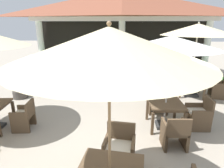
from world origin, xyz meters
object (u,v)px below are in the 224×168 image
Objects in this scene: patio_umbrella_mid_left at (171,43)px; patio_chair_mid_left_north at (157,100)px; patio_table_far_back at (191,80)px; patio_chair_mid_left_east at (199,114)px; patio_chair_mid_right_north at (120,148)px; patio_chair_far_back_east at (219,87)px; patio_umbrella_mid_right at (109,47)px; patio_chair_far_back_west at (164,84)px; patio_umbrella_far_back at (198,30)px; patio_table_mid_left at (165,106)px; terracotta_urn at (108,82)px; patio_chair_near_foreground_east at (24,116)px; patio_chair_mid_left_south at (175,132)px; potted_palm_left_edge at (20,90)px.

patio_chair_mid_left_north is (-0.05, 0.97, -1.97)m from patio_umbrella_mid_left.
patio_chair_mid_left_north is 0.81× the size of patio_table_far_back.
patio_umbrella_mid_left is 2.90× the size of patio_chair_mid_left_east.
patio_chair_mid_right_north is 5.67m from patio_chair_far_back_east.
patio_chair_far_back_west is (1.90, 5.52, -2.18)m from patio_umbrella_mid_right.
patio_chair_far_back_west is (-1.05, 0.17, -2.21)m from patio_umbrella_far_back.
patio_umbrella_far_back is (1.57, 2.67, 1.97)m from patio_table_mid_left.
terracotta_urn is (-0.58, 6.39, -2.41)m from patio_umbrella_mid_right.
patio_chair_mid_left_east is at bearing -90.23° from patio_chair_near_foreground_east.
patio_chair_near_foreground_east is at bearing 138.05° from patio_umbrella_mid_right.
patio_chair_mid_left_north is 2.01× the size of terracotta_urn.
patio_chair_mid_left_south is at bearing 50.38° from patio_umbrella_mid_right.
patio_chair_mid_left_east is 0.31× the size of patio_umbrella_far_back.
patio_chair_far_back_east is (1.05, -0.17, -2.21)m from patio_umbrella_far_back.
patio_umbrella_mid_left is at bearing 142.92° from patio_chair_far_back_east.
patio_chair_near_foreground_east is 4.05m from patio_chair_mid_left_south.
patio_chair_far_back_west is 2.12m from patio_chair_far_back_east.
patio_chair_mid_left_south is (0.05, -0.97, -0.24)m from patio_table_mid_left.
patio_chair_far_back_west is at bearing -59.47° from patio_chair_near_foreground_east.
patio_umbrella_mid_right is at bearing -116.99° from patio_table_mid_left.
patio_chair_far_back_east reaches higher than patio_table_mid_left.
patio_umbrella_mid_right is at bearing -118.78° from patio_table_far_back.
patio_chair_near_foreground_east is 0.86× the size of patio_table_mid_left.
patio_chair_mid_left_south is 0.66× the size of potted_palm_left_edge.
patio_chair_mid_right_north is 0.68× the size of potted_palm_left_edge.
potted_palm_left_edge is (-4.09, 3.57, -0.10)m from patio_chair_mid_right_north.
patio_chair_mid_left_east reaches higher than terracotta_urn.
patio_umbrella_far_back is (0.60, 2.62, 2.22)m from patio_chair_mid_left_east.
patio_chair_mid_left_south is 5.09m from terracotta_urn.
patio_umbrella_mid_left is at bearing -19.81° from potted_palm_left_edge.
patio_chair_mid_left_east is at bearing -51.29° from terracotta_urn.
patio_chair_far_back_west is at bearing -104.73° from patio_chair_mid_right_north.
patio_chair_mid_left_east is 2.05× the size of terracotta_urn.
patio_chair_near_foreground_east is at bearing -174.78° from patio_umbrella_mid_left.
patio_chair_far_back_west is (-1.05, 0.17, -0.23)m from patio_table_far_back.
patio_umbrella_far_back reaches higher than patio_umbrella_mid_left.
patio_umbrella_mid_left reaches higher than patio_chair_near_foreground_east.
patio_table_mid_left reaches higher than patio_table_far_back.
patio_chair_mid_left_north is at bearing -107.62° from patio_chair_mid_right_north.
patio_table_far_back is 1.08m from patio_chair_far_back_east.
patio_umbrella_mid_left is (3.95, 0.36, 1.99)m from patio_chair_near_foreground_east.
patio_chair_mid_left_north is at bearing -76.11° from patio_chair_near_foreground_east.
patio_chair_mid_left_east is at bearing 3.04° from patio_table_mid_left.
patio_chair_near_foreground_east is 7.17m from patio_chair_far_back_east.
patio_umbrella_mid_left is at bearing 90.00° from patio_chair_mid_left_south.
patio_chair_mid_left_south is 4.52m from patio_umbrella_far_back.
patio_chair_mid_left_north reaches higher than patio_chair_near_foreground_east.
patio_umbrella_mid_right is 6.23m from patio_chair_far_back_west.
patio_chair_near_foreground_east is at bearing 15.86° from patio_chair_mid_left_north.
patio_chair_mid_right_north is at bearing 83.19° from patio_umbrella_mid_right.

